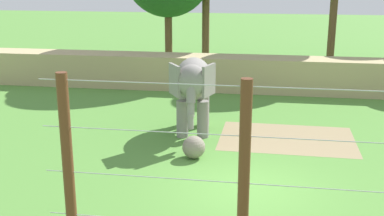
% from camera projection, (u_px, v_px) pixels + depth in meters
% --- Properties ---
extents(ground_plane, '(120.00, 120.00, 0.00)m').
position_uv_depth(ground_plane, '(247.00, 189.00, 13.72)').
color(ground_plane, '#518938').
extents(dirt_patch, '(4.90, 3.44, 0.01)m').
position_uv_depth(dirt_patch, '(287.00, 138.00, 17.85)').
color(dirt_patch, '#937F5B').
rests_on(dirt_patch, ground).
extents(embankment_wall, '(36.00, 1.80, 1.73)m').
position_uv_depth(embankment_wall, '(260.00, 74.00, 24.78)').
color(embankment_wall, tan).
rests_on(embankment_wall, ground).
extents(elephant, '(1.77, 3.87, 2.88)m').
position_uv_depth(elephant, '(193.00, 84.00, 17.91)').
color(elephant, gray).
rests_on(elephant, ground).
extents(enrichment_ball, '(0.75, 0.75, 0.75)m').
position_uv_depth(enrichment_ball, '(194.00, 147.00, 15.87)').
color(enrichment_ball, gray).
rests_on(enrichment_ball, ground).
extents(cable_fence, '(8.45, 0.24, 3.91)m').
position_uv_depth(cable_fence, '(242.00, 172.00, 9.90)').
color(cable_fence, brown).
rests_on(cable_fence, ground).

